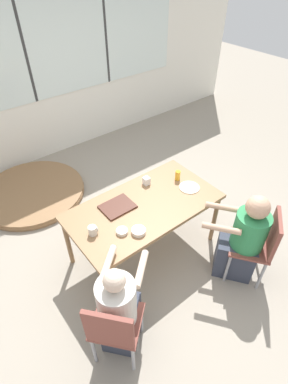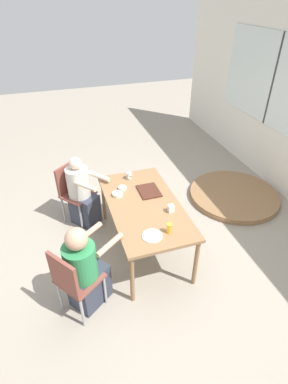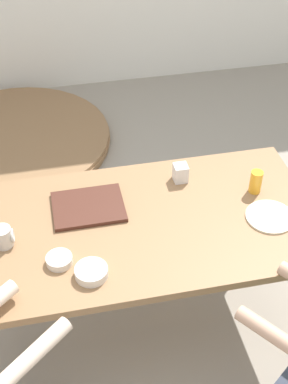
% 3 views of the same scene
% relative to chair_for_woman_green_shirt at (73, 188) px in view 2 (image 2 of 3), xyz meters
% --- Properties ---
extents(ground_plane, '(16.00, 16.00, 0.00)m').
position_rel_chair_for_woman_green_shirt_xyz_m(ground_plane, '(0.93, 0.79, -0.53)').
color(ground_plane, gray).
extents(dining_table, '(1.61, 0.85, 0.73)m').
position_rel_chair_for_woman_green_shirt_xyz_m(dining_table, '(0.93, 0.79, 0.14)').
color(dining_table, olive).
rests_on(dining_table, ground_plane).
extents(chair_for_woman_green_shirt, '(0.56, 0.56, 0.89)m').
position_rel_chair_for_woman_green_shirt_xyz_m(chair_for_woman_green_shirt, '(0.00, 0.00, 0.00)').
color(chair_for_woman_green_shirt, brown).
rests_on(chair_for_woman_green_shirt, ground_plane).
extents(chair_for_man_blue_shirt, '(0.56, 0.56, 0.89)m').
position_rel_chair_for_woman_green_shirt_xyz_m(chair_for_man_blue_shirt, '(1.64, -0.20, 0.00)').
color(chair_for_man_blue_shirt, brown).
rests_on(chair_for_man_blue_shirt, ground_plane).
extents(person_woman_green_shirt, '(0.64, 0.61, 1.07)m').
position_rel_chair_for_woman_green_shirt_xyz_m(person_woman_green_shirt, '(0.13, 0.11, -0.06)').
color(person_woman_green_shirt, '#333847').
rests_on(person_woman_green_shirt, ground_plane).
extents(person_man_blue_shirt, '(0.62, 0.68, 1.09)m').
position_rel_chair_for_woman_green_shirt_xyz_m(person_man_blue_shirt, '(1.54, -0.06, -0.05)').
color(person_man_blue_shirt, '#333847').
rests_on(person_man_blue_shirt, ground_plane).
extents(food_tray_dark, '(0.33, 0.26, 0.02)m').
position_rel_chair_for_woman_green_shirt_xyz_m(food_tray_dark, '(0.69, 0.93, 0.21)').
color(food_tray_dark, '#472319').
rests_on(food_tray_dark, dining_table).
extents(coffee_mug, '(0.09, 0.08, 0.09)m').
position_rel_chair_for_woman_green_shirt_xyz_m(coffee_mug, '(0.31, 0.77, 0.25)').
color(coffee_mug, beige).
rests_on(coffee_mug, dining_table).
extents(juice_glass, '(0.06, 0.06, 0.12)m').
position_rel_chair_for_woman_green_shirt_xyz_m(juice_glass, '(1.50, 0.89, 0.26)').
color(juice_glass, gold).
rests_on(juice_glass, dining_table).
extents(milk_carton_small, '(0.07, 0.07, 0.09)m').
position_rel_chair_for_woman_green_shirt_xyz_m(milk_carton_small, '(1.17, 1.04, 0.24)').
color(milk_carton_small, silver).
rests_on(milk_carton_small, dining_table).
extents(bowl_white_shallow, '(0.11, 0.11, 0.04)m').
position_rel_chair_for_woman_green_shirt_xyz_m(bowl_white_shallow, '(0.53, 0.62, 0.22)').
color(bowl_white_shallow, silver).
rests_on(bowl_white_shallow, dining_table).
extents(bowl_cereal, '(0.14, 0.14, 0.04)m').
position_rel_chair_for_woman_green_shirt_xyz_m(bowl_cereal, '(0.65, 0.52, 0.22)').
color(bowl_cereal, silver).
rests_on(bowl_cereal, dining_table).
extents(plate_tortillas, '(0.22, 0.22, 0.01)m').
position_rel_chair_for_woman_green_shirt_xyz_m(plate_tortillas, '(1.50, 0.70, 0.20)').
color(plate_tortillas, beige).
rests_on(plate_tortillas, dining_table).
extents(folded_table_stack, '(1.47, 1.47, 0.09)m').
position_rel_chair_for_woman_green_shirt_xyz_m(folded_table_stack, '(0.29, 2.58, -0.49)').
color(folded_table_stack, olive).
rests_on(folded_table_stack, ground_plane).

